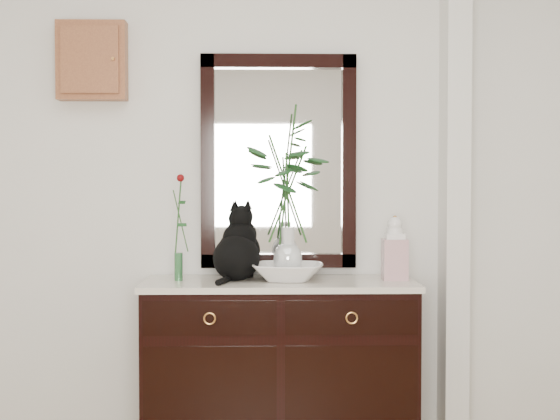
{
  "coord_description": "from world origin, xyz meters",
  "views": [
    {
      "loc": [
        0.01,
        -2.07,
        1.33
      ],
      "look_at": [
        0.1,
        1.63,
        1.2
      ],
      "focal_mm": 50.0,
      "sensor_mm": 36.0,
      "label": 1
    }
  ],
  "objects_px": {
    "cat": "(237,243)",
    "lotus_bowl": "(288,272)",
    "ginger_jar": "(395,247)",
    "sideboard": "(280,357)"
  },
  "relations": [
    {
      "from": "cat",
      "to": "lotus_bowl",
      "type": "xyz_separation_m",
      "value": [
        0.25,
        -0.04,
        -0.14
      ]
    },
    {
      "from": "ginger_jar",
      "to": "cat",
      "type": "bearing_deg",
      "value": 179.27
    },
    {
      "from": "cat",
      "to": "ginger_jar",
      "type": "xyz_separation_m",
      "value": [
        0.78,
        -0.01,
        -0.02
      ]
    },
    {
      "from": "sideboard",
      "to": "ginger_jar",
      "type": "relative_size",
      "value": 4.14
    },
    {
      "from": "cat",
      "to": "ginger_jar",
      "type": "relative_size",
      "value": 1.15
    },
    {
      "from": "lotus_bowl",
      "to": "ginger_jar",
      "type": "xyz_separation_m",
      "value": [
        0.53,
        0.03,
        0.12
      ]
    },
    {
      "from": "sideboard",
      "to": "lotus_bowl",
      "type": "relative_size",
      "value": 3.84
    },
    {
      "from": "sideboard",
      "to": "lotus_bowl",
      "type": "bearing_deg",
      "value": -4.86
    },
    {
      "from": "sideboard",
      "to": "lotus_bowl",
      "type": "xyz_separation_m",
      "value": [
        0.04,
        -0.0,
        0.42
      ]
    },
    {
      "from": "sideboard",
      "to": "cat",
      "type": "relative_size",
      "value": 3.61
    }
  ]
}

